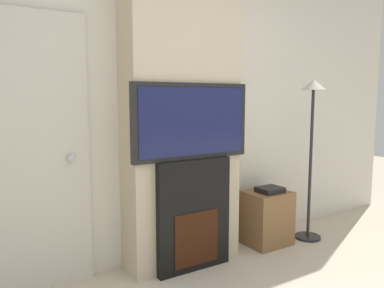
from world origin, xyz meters
The scene contains 7 objects.
wall_back centered at (0.00, 2.03, 1.35)m, with size 6.00×0.06×2.70m.
chimney_breast centered at (0.00, 1.84, 1.35)m, with size 0.98×0.32×2.70m.
fireplace centered at (0.00, 1.68, 0.46)m, with size 0.66×0.15×0.92m.
television centered at (0.00, 1.67, 1.22)m, with size 1.03×0.07×0.60m.
floor_lamp centered at (1.34, 1.62, 1.11)m, with size 0.25×0.25×1.58m.
media_stand centered at (0.89, 1.74, 0.27)m, with size 0.42×0.35×0.57m.
entry_door centered at (-1.22, 1.97, 1.00)m, with size 0.95×0.09×2.01m.
Camera 1 is at (-1.57, -0.84, 1.40)m, focal length 35.00 mm.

